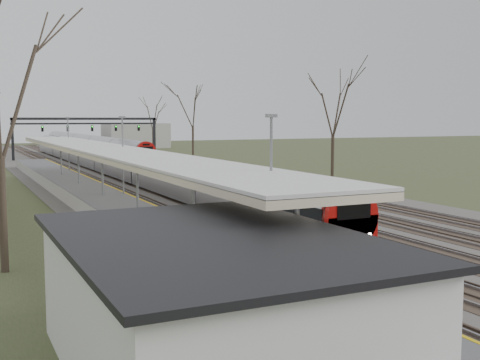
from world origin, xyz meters
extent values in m
cube|color=#474442|center=(0.00, 55.00, 0.05)|extent=(24.00, 160.00, 0.10)
cube|color=#4C3828|center=(-6.00, 55.00, 0.09)|extent=(2.60, 160.00, 0.06)
cube|color=gray|center=(-6.72, 55.00, 0.16)|extent=(0.07, 160.00, 0.12)
cube|color=gray|center=(-5.28, 55.00, 0.16)|extent=(0.07, 160.00, 0.12)
cube|color=#4C3828|center=(-2.50, 55.00, 0.09)|extent=(2.60, 160.00, 0.06)
cube|color=gray|center=(-3.22, 55.00, 0.16)|extent=(0.07, 160.00, 0.12)
cube|color=gray|center=(-1.78, 55.00, 0.16)|extent=(0.07, 160.00, 0.12)
cube|color=#4C3828|center=(1.00, 55.00, 0.09)|extent=(2.60, 160.00, 0.06)
cube|color=gray|center=(0.28, 55.00, 0.16)|extent=(0.07, 160.00, 0.12)
cube|color=gray|center=(1.72, 55.00, 0.16)|extent=(0.07, 160.00, 0.12)
cube|color=#4C3828|center=(4.50, 55.00, 0.09)|extent=(2.60, 160.00, 0.06)
cube|color=gray|center=(3.78, 55.00, 0.16)|extent=(0.07, 160.00, 0.12)
cube|color=gray|center=(5.22, 55.00, 0.16)|extent=(0.07, 160.00, 0.12)
cube|color=#4C3828|center=(8.00, 55.00, 0.09)|extent=(2.60, 160.00, 0.06)
cube|color=gray|center=(7.28, 55.00, 0.16)|extent=(0.07, 160.00, 0.12)
cube|color=gray|center=(8.72, 55.00, 0.16)|extent=(0.07, 160.00, 0.12)
cube|color=#9E9B93|center=(-9.05, 37.50, 0.50)|extent=(3.50, 69.00, 1.00)
cylinder|color=slate|center=(-9.05, 10.00, 2.50)|extent=(0.14, 0.14, 3.00)
cylinder|color=slate|center=(-9.05, 18.00, 2.50)|extent=(0.14, 0.14, 3.00)
cylinder|color=slate|center=(-9.05, 26.00, 2.50)|extent=(0.14, 0.14, 3.00)
cylinder|color=slate|center=(-9.05, 34.00, 2.50)|extent=(0.14, 0.14, 3.00)
cylinder|color=slate|center=(-9.05, 42.00, 2.50)|extent=(0.14, 0.14, 3.00)
cylinder|color=slate|center=(-9.05, 50.00, 2.50)|extent=(0.14, 0.14, 3.00)
cube|color=silver|center=(-9.05, 33.00, 4.05)|extent=(4.10, 50.00, 0.12)
cube|color=beige|center=(-9.05, 33.00, 3.88)|extent=(4.10, 50.00, 0.25)
cube|color=silver|center=(-12.50, 8.00, 1.60)|extent=(6.00, 9.00, 3.20)
cube|color=black|center=(-10.00, 85.00, 3.00)|extent=(0.35, 0.35, 6.00)
cube|color=black|center=(10.50, 85.00, 3.00)|extent=(0.35, 0.35, 6.00)
cube|color=black|center=(0.25, 85.00, 5.90)|extent=(21.00, 0.35, 0.35)
cube|color=black|center=(0.25, 85.00, 5.20)|extent=(21.00, 0.25, 0.25)
cube|color=black|center=(-6.00, 84.80, 4.50)|extent=(0.32, 0.22, 0.85)
sphere|color=#0CFF19|center=(-6.00, 84.66, 4.75)|extent=(0.16, 0.16, 0.16)
cube|color=black|center=(-2.50, 84.80, 4.50)|extent=(0.32, 0.22, 0.85)
sphere|color=#0CFF19|center=(-2.50, 84.66, 4.75)|extent=(0.16, 0.16, 0.16)
cube|color=black|center=(1.00, 84.80, 4.50)|extent=(0.32, 0.22, 0.85)
sphere|color=#0CFF19|center=(1.00, 84.66, 4.75)|extent=(0.16, 0.16, 0.16)
cube|color=black|center=(4.50, 84.80, 4.50)|extent=(0.32, 0.22, 0.85)
sphere|color=#0CFF19|center=(4.50, 84.66, 4.75)|extent=(0.16, 0.16, 0.16)
cube|color=black|center=(8.00, 84.80, 4.50)|extent=(0.32, 0.22, 0.85)
sphere|color=#0CFF19|center=(8.00, 84.66, 4.75)|extent=(0.16, 0.16, 0.16)
cylinder|color=#2D231C|center=(-16.00, 20.00, 2.25)|extent=(0.30, 0.30, 4.50)
cylinder|color=#2D231C|center=(14.00, 42.00, 2.25)|extent=(0.30, 0.30, 4.50)
cube|color=#A6A9B0|center=(-2.50, 61.40, 1.10)|extent=(2.55, 90.00, 1.60)
cylinder|color=#A6A9B0|center=(-2.50, 61.40, 1.75)|extent=(2.60, 89.70, 2.60)
cube|color=black|center=(-2.50, 61.40, 1.85)|extent=(2.62, 89.40, 0.55)
cube|color=#A30C09|center=(-2.50, 16.50, 1.05)|extent=(2.55, 0.50, 1.50)
cylinder|color=#A30C09|center=(-2.50, 16.55, 1.75)|extent=(2.60, 0.60, 2.60)
cube|color=black|center=(-2.50, 16.28, 2.05)|extent=(1.70, 0.12, 0.70)
sphere|color=white|center=(-3.35, 16.30, 0.95)|extent=(0.22, 0.22, 0.22)
sphere|color=white|center=(-1.65, 16.30, 0.95)|extent=(0.22, 0.22, 0.22)
cube|color=black|center=(-2.50, 61.40, 0.17)|extent=(1.80, 89.00, 0.35)
cube|color=#A6A9B0|center=(4.50, 107.01, 1.10)|extent=(2.55, 75.00, 1.60)
cylinder|color=#A6A9B0|center=(4.50, 107.01, 1.75)|extent=(2.60, 74.70, 2.60)
cube|color=black|center=(4.50, 107.01, 1.85)|extent=(2.62, 74.40, 0.55)
cube|color=#A30C09|center=(4.50, 69.61, 1.05)|extent=(2.55, 0.50, 1.50)
cylinder|color=#A30C09|center=(4.50, 69.66, 1.75)|extent=(2.60, 0.60, 2.60)
cube|color=black|center=(4.50, 69.39, 2.05)|extent=(1.70, 0.12, 0.70)
sphere|color=white|center=(3.65, 69.41, 0.95)|extent=(0.22, 0.22, 0.22)
sphere|color=white|center=(5.35, 69.41, 0.95)|extent=(0.22, 0.22, 0.22)
cube|color=black|center=(4.50, 107.01, 0.17)|extent=(1.80, 74.00, 0.35)
imported|color=navy|center=(-8.75, 8.32, 1.93)|extent=(0.45, 0.68, 1.86)
camera|label=1|loc=(-17.62, -4.20, 5.90)|focal=45.00mm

